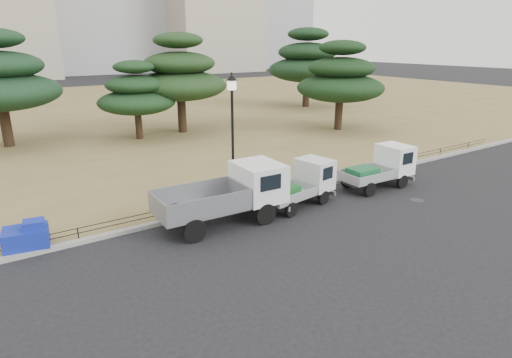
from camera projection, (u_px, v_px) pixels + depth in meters
ground at (284, 224)px, 16.59m from camera, size 220.00×220.00×0.00m
lawn at (91, 115)px, 40.83m from camera, size 120.00×56.00×0.15m
curb at (248, 202)px, 18.63m from camera, size 120.00×0.25×0.16m
truck_large at (229, 193)px, 16.41m from camera, size 5.10×2.20×2.19m
truck_kei_front at (301, 184)px, 18.37m from camera, size 3.70×2.02×1.86m
truck_kei_rear at (381, 167)px, 20.60m from camera, size 3.76×1.70×1.95m
street_lamp at (232, 118)px, 17.44m from camera, size 0.48×0.48×5.36m
pipe_fence at (247, 193)px, 18.64m from camera, size 38.00×0.04×0.40m
tarp_pile at (27, 236)px, 14.36m from camera, size 1.54×1.24×0.93m
manhole at (417, 200)px, 19.06m from camera, size 0.60×0.60×0.01m
pine_center_left at (136, 94)px, 29.53m from camera, size 5.32×5.32×5.41m
pine_center_right at (180, 76)px, 31.46m from camera, size 6.85×6.85×7.26m
pine_east_near at (341, 79)px, 32.52m from camera, size 6.66×6.66×6.73m
pine_east_far at (307, 62)px, 44.01m from camera, size 7.94×7.94×7.98m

